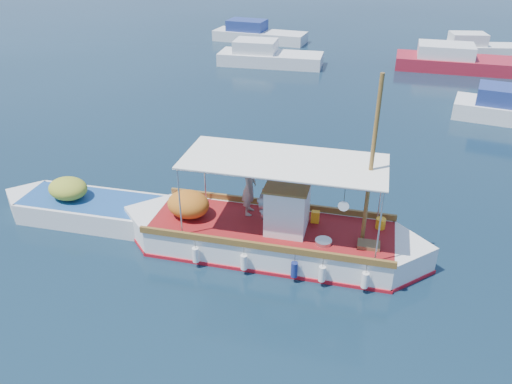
% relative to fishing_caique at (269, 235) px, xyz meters
% --- Properties ---
extents(ground, '(160.00, 160.00, 0.00)m').
position_rel_fishing_caique_xyz_m(ground, '(0.42, 0.40, -0.50)').
color(ground, black).
rests_on(ground, ground).
extents(fishing_caique, '(8.99, 4.12, 5.66)m').
position_rel_fishing_caique_xyz_m(fishing_caique, '(0.00, 0.00, 0.00)').
color(fishing_caique, white).
rests_on(fishing_caique, ground).
extents(dinghy, '(6.22, 2.93, 1.57)m').
position_rel_fishing_caique_xyz_m(dinghy, '(-5.84, -1.17, -0.17)').
color(dinghy, white).
rests_on(dinghy, ground).
extents(bg_boat_nw, '(7.24, 4.20, 1.80)m').
position_rel_fishing_caique_xyz_m(bg_boat_nw, '(-9.79, 19.00, -0.01)').
color(bg_boat_nw, silver).
rests_on(bg_boat_nw, ground).
extents(bg_boat_n, '(9.01, 4.63, 1.80)m').
position_rel_fishing_caique_xyz_m(bg_boat_n, '(1.79, 23.74, -0.01)').
color(bg_boat_n, maroon).
rests_on(bg_boat_n, ground).
extents(bg_boat_far_w, '(7.57, 3.32, 1.80)m').
position_rel_fishing_caique_xyz_m(bg_boat_far_w, '(-13.84, 25.11, -0.01)').
color(bg_boat_far_w, silver).
rests_on(bg_boat_far_w, ground).
extents(bg_boat_far_n, '(6.25, 4.26, 1.80)m').
position_rel_fishing_caique_xyz_m(bg_boat_far_n, '(2.18, 28.15, -0.01)').
color(bg_boat_far_n, silver).
rests_on(bg_boat_far_n, ground).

